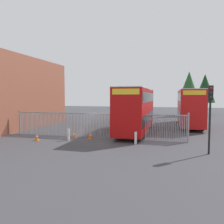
{
  "coord_description": "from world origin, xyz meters",
  "views": [
    {
      "loc": [
        5.95,
        -18.0,
        3.63
      ],
      "look_at": [
        0.0,
        4.0,
        2.0
      ],
      "focal_mm": 35.04,
      "sensor_mm": 36.0,
      "label": 1
    }
  ],
  "objects": [
    {
      "name": "palisade_fence",
      "position": [
        -0.46,
        0.0,
        1.18
      ],
      "size": [
        15.64,
        0.14,
        2.35
      ],
      "color": "gray",
      "rests_on": "ground"
    },
    {
      "name": "bollard_center_front",
      "position": [
        3.41,
        -1.72,
        0.47
      ],
      "size": [
        0.2,
        0.2,
        0.95
      ],
      "primitive_type": "cylinder",
      "color": "silver",
      "rests_on": "ground"
    },
    {
      "name": "traffic_cone_mid_forecourt",
      "position": [
        -2.13,
        -0.6,
        0.29
      ],
      "size": [
        0.34,
        0.34,
        0.59
      ],
      "color": "orange",
      "rests_on": "ground"
    },
    {
      "name": "traffic_cone_near_kerb",
      "position": [
        -4.69,
        -2.42,
        0.29
      ],
      "size": [
        0.34,
        0.34,
        0.59
      ],
      "color": "orange",
      "rests_on": "ground"
    },
    {
      "name": "tree_tall_back",
      "position": [
        12.49,
        29.61,
        5.25
      ],
      "size": [
        4.04,
        4.04,
        8.14
      ],
      "color": "#4C3823",
      "rests_on": "ground"
    },
    {
      "name": "traffic_cone_by_gate",
      "position": [
        -0.67,
        -0.62,
        0.29
      ],
      "size": [
        0.34,
        0.34,
        0.59
      ],
      "color": "orange",
      "rests_on": "ground"
    },
    {
      "name": "tree_short_side",
      "position": [
        9.13,
        25.25,
        5.42
      ],
      "size": [
        3.96,
        3.96,
        8.27
      ],
      "color": "#4C3823",
      "rests_on": "ground"
    },
    {
      "name": "ground_plane",
      "position": [
        0.0,
        8.0,
        0.0
      ],
      "size": [
        100.0,
        100.0,
        0.0
      ],
      "primitive_type": "plane",
      "color": "#3D3D42"
    },
    {
      "name": "traffic_light_kerbside",
      "position": [
        8.3,
        -3.39,
        2.99
      ],
      "size": [
        0.28,
        0.33,
        4.3
      ],
      "color": "black",
      "rests_on": "ground"
    },
    {
      "name": "double_decker_bus_near_gate",
      "position": [
        2.58,
        3.83,
        2.42
      ],
      "size": [
        2.54,
        10.81,
        4.42
      ],
      "color": "#B70C0C",
      "rests_on": "ground"
    },
    {
      "name": "bollard_near_left",
      "position": [
        -2.19,
        -1.69,
        0.47
      ],
      "size": [
        0.2,
        0.2,
        0.95
      ],
      "primitive_type": "cylinder",
      "color": "silver",
      "rests_on": "ground"
    },
    {
      "name": "double_decker_bus_behind_fence_left",
      "position": [
        8.15,
        10.14,
        2.42
      ],
      "size": [
        2.54,
        10.81,
        4.42
      ],
      "color": "red",
      "rests_on": "ground"
    }
  ]
}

